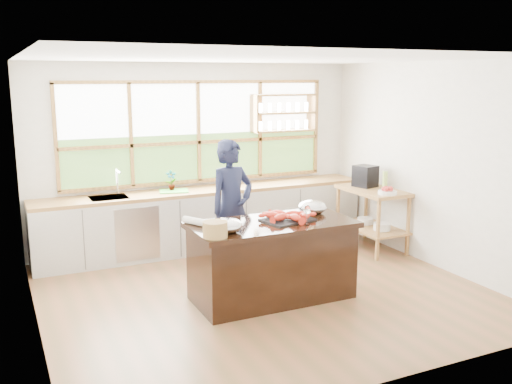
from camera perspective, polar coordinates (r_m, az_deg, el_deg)
ground_plane at (r=6.84m, az=0.83°, el=-9.97°), size 5.00×5.00×0.00m
room_shell at (r=6.89m, az=-0.82°, el=5.22°), size 5.02×4.52×2.71m
back_counter at (r=8.40m, az=-5.08°, el=-2.67°), size 4.90×0.63×0.90m
right_shelf_unit at (r=8.50m, az=11.56°, el=-1.66°), size 0.62×1.10×0.90m
island at (r=6.52m, az=1.62°, el=-6.83°), size 1.85×0.90×0.90m
cook at (r=7.18m, az=-2.44°, el=-1.65°), size 0.72×0.57×1.74m
potted_plant at (r=8.19m, az=-8.48°, el=1.14°), size 0.16×0.11×0.30m
cutting_board at (r=8.16m, az=-8.22°, el=0.10°), size 0.46×0.39×0.01m
espresso_machine at (r=8.57m, az=10.87°, el=1.57°), size 0.34×0.36×0.32m
wine_bottle at (r=8.29m, az=12.77°, el=1.07°), size 0.08×0.08×0.29m
fruit_bowl at (r=8.10m, az=13.01°, el=0.07°), size 0.26×0.26×0.11m
slate_board at (r=6.48m, az=3.19°, el=-2.78°), size 0.61×0.49×0.02m
lobster_pile at (r=6.45m, az=3.18°, el=-2.39°), size 0.55×0.48×0.08m
mixing_bowl_left at (r=5.99m, az=-2.86°, el=-3.38°), size 0.32×0.32×0.15m
mixing_bowl_right at (r=6.83m, az=5.65°, el=-1.52°), size 0.34×0.34×0.17m
wine_glass at (r=6.27m, az=5.13°, el=-1.85°), size 0.08×0.08×0.22m
wicker_basket at (r=5.80m, az=-4.10°, el=-3.75°), size 0.26×0.26×0.16m
parchment_roll at (r=6.31m, az=-6.16°, el=-2.93°), size 0.22×0.30×0.08m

